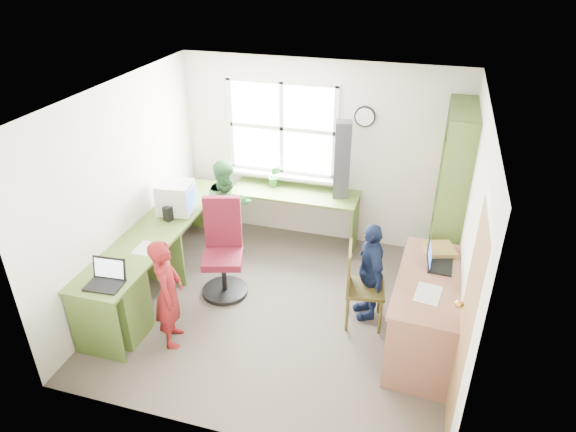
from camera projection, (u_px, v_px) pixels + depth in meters
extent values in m
cube|color=#494139|center=(282.00, 309.00, 5.74)|extent=(3.60, 3.40, 0.02)
cube|color=white|center=(280.00, 96.00, 4.58)|extent=(3.60, 3.40, 0.02)
cube|color=silver|center=(320.00, 154.00, 6.60)|extent=(3.60, 0.02, 2.40)
cube|color=silver|center=(213.00, 322.00, 3.72)|extent=(3.60, 0.02, 2.40)
cube|color=silver|center=(123.00, 192.00, 5.61)|extent=(0.02, 3.40, 2.40)
cube|color=silver|center=(469.00, 241.00, 4.72)|extent=(0.02, 3.40, 2.40)
cube|color=white|center=(282.00, 128.00, 6.56)|extent=(1.40, 0.01, 1.20)
cube|color=white|center=(282.00, 128.00, 6.56)|extent=(1.48, 0.04, 1.28)
cube|color=olive|center=(464.00, 331.00, 3.94)|extent=(0.02, 0.82, 2.00)
sphere|color=gold|center=(459.00, 304.00, 4.22)|extent=(0.07, 0.07, 0.07)
cylinder|color=black|center=(365.00, 117.00, 6.18)|extent=(0.26, 0.03, 0.26)
cylinder|color=white|center=(365.00, 117.00, 6.16)|extent=(0.22, 0.01, 0.22)
cube|color=#53702C|center=(158.00, 229.00, 5.84)|extent=(0.60, 2.70, 0.03)
cube|color=#53702C|center=(295.00, 193.00, 6.64)|extent=(1.65, 0.56, 0.03)
cube|color=#53702C|center=(162.00, 256.00, 6.02)|extent=(0.56, 0.03, 0.72)
cube|color=#53702C|center=(95.00, 329.00, 4.91)|extent=(0.56, 0.03, 0.72)
cube|color=#53702C|center=(208.00, 206.00, 7.13)|extent=(0.56, 0.03, 0.72)
cube|color=#53702C|center=(354.00, 227.00, 6.63)|extent=(0.03, 0.52, 0.72)
cube|color=#53702C|center=(117.00, 305.00, 5.22)|extent=(0.54, 0.45, 0.72)
cube|color=brown|center=(433.00, 280.00, 4.85)|extent=(0.73, 1.46, 0.03)
cube|color=brown|center=(419.00, 363.00, 4.47)|extent=(0.61, 0.07, 0.79)
cube|color=brown|center=(434.00, 276.00, 5.61)|extent=(0.61, 0.07, 0.79)
cube|color=#53702C|center=(450.00, 218.00, 5.40)|extent=(0.30, 0.02, 2.10)
cube|color=#53702C|center=(451.00, 180.00, 6.24)|extent=(0.30, 0.02, 2.10)
cube|color=#53702C|center=(465.00, 108.00, 5.32)|extent=(0.30, 1.00, 0.02)
cube|color=#53702C|center=(438.00, 270.00, 6.30)|extent=(0.30, 1.00, 0.02)
cube|color=#53702C|center=(442.00, 245.00, 6.13)|extent=(0.30, 1.00, 0.02)
cube|color=#53702C|center=(447.00, 217.00, 5.94)|extent=(0.30, 1.00, 0.02)
cube|color=#53702C|center=(452.00, 187.00, 5.76)|extent=(0.30, 1.00, 0.02)
cube|color=#53702C|center=(457.00, 156.00, 5.58)|extent=(0.30, 1.00, 0.02)
cube|color=#53702C|center=(463.00, 122.00, 5.40)|extent=(0.30, 1.00, 0.02)
cube|color=red|center=(439.00, 273.00, 5.98)|extent=(0.25, 0.28, 0.27)
cube|color=#1A45A1|center=(440.00, 258.00, 6.24)|extent=(0.25, 0.30, 0.29)
cube|color=#20863E|center=(441.00, 245.00, 6.49)|extent=(0.25, 0.26, 0.30)
cube|color=yellow|center=(444.00, 246.00, 5.80)|extent=(0.25, 0.28, 0.30)
cube|color=#803586|center=(444.00, 232.00, 6.06)|extent=(0.25, 0.30, 0.32)
cube|color=orange|center=(445.00, 221.00, 6.32)|extent=(0.25, 0.26, 0.29)
cube|color=#282828|center=(449.00, 216.00, 5.61)|extent=(0.25, 0.28, 0.32)
cube|color=silver|center=(449.00, 204.00, 5.89)|extent=(0.25, 0.30, 0.29)
cube|color=red|center=(449.00, 193.00, 6.13)|extent=(0.25, 0.26, 0.30)
cube|color=#1A45A1|center=(454.00, 186.00, 5.43)|extent=(0.25, 0.28, 0.29)
cube|color=#20863E|center=(454.00, 173.00, 5.70)|extent=(0.25, 0.30, 0.30)
cube|color=yellow|center=(454.00, 163.00, 5.95)|extent=(0.25, 0.26, 0.32)
cube|color=#803586|center=(460.00, 152.00, 5.25)|extent=(0.25, 0.28, 0.30)
cube|color=orange|center=(460.00, 140.00, 5.51)|extent=(0.25, 0.30, 0.32)
cube|color=#282828|center=(459.00, 133.00, 5.77)|extent=(0.25, 0.26, 0.29)
cylinder|color=black|center=(225.00, 291.00, 5.98)|extent=(0.66, 0.66, 0.05)
cylinder|color=black|center=(224.00, 275.00, 5.88)|extent=(0.07, 0.07, 0.40)
cube|color=#5B111F|center=(223.00, 259.00, 5.77)|extent=(0.54, 0.54, 0.09)
cube|color=#5B111F|center=(223.00, 222.00, 5.78)|extent=(0.42, 0.19, 0.63)
cylinder|color=#443B16|center=(347.00, 314.00, 5.32)|extent=(0.04, 0.04, 0.43)
cylinder|color=#443B16|center=(380.00, 317.00, 5.28)|extent=(0.04, 0.04, 0.43)
cylinder|color=#443B16|center=(348.00, 294.00, 5.62)|extent=(0.04, 0.04, 0.43)
cylinder|color=#443B16|center=(380.00, 297.00, 5.58)|extent=(0.04, 0.04, 0.43)
cube|color=#443B16|center=(365.00, 288.00, 5.35)|extent=(0.45, 0.45, 0.04)
cube|color=#443B16|center=(349.00, 268.00, 5.25)|extent=(0.08, 0.38, 0.47)
cube|color=silver|center=(177.00, 212.00, 6.14)|extent=(0.31, 0.26, 0.02)
cube|color=silver|center=(176.00, 198.00, 6.05)|extent=(0.43, 0.40, 0.37)
cube|color=#3F72F2|center=(192.00, 199.00, 6.03)|extent=(0.04, 0.30, 0.27)
cube|color=black|center=(105.00, 285.00, 4.85)|extent=(0.35, 0.27, 0.02)
cube|color=black|center=(109.00, 268.00, 4.91)|extent=(0.34, 0.08, 0.22)
cube|color=white|center=(109.00, 268.00, 4.90)|extent=(0.30, 0.06, 0.18)
cube|color=black|center=(440.00, 266.00, 5.02)|extent=(0.24, 0.32, 0.02)
cube|color=black|center=(429.00, 255.00, 5.00)|extent=(0.07, 0.32, 0.21)
cube|color=#3F72F2|center=(430.00, 255.00, 5.00)|extent=(0.05, 0.28, 0.17)
cube|color=black|center=(168.00, 214.00, 5.94)|extent=(0.11, 0.11, 0.17)
cube|color=black|center=(186.00, 192.00, 6.44)|extent=(0.10, 0.10, 0.17)
cube|color=black|center=(342.00, 160.00, 6.30)|extent=(0.23, 0.21, 0.98)
cube|color=red|center=(439.00, 250.00, 5.23)|extent=(0.37, 0.37, 0.06)
cube|color=#B6B3AC|center=(145.00, 248.00, 5.44)|extent=(0.20, 0.28, 0.00)
cube|color=#B6B3AC|center=(428.00, 294.00, 4.63)|extent=(0.26, 0.34, 0.00)
imported|color=#327E32|center=(274.00, 176.00, 6.71)|extent=(0.18, 0.16, 0.30)
imported|color=maroon|center=(168.00, 293.00, 5.02)|extent=(0.41, 0.50, 1.19)
imported|color=#2F7739|center=(228.00, 211.00, 6.36)|extent=(0.78, 0.82, 1.33)
imported|color=#152042|center=(370.00, 271.00, 5.40)|extent=(0.51, 0.72, 1.13)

